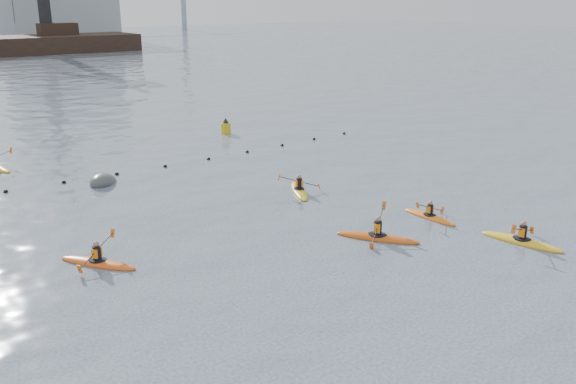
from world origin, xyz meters
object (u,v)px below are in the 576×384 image
(mooring_buoy, at_px, (103,183))
(kayaker_0, at_px, (377,236))
(kayaker_1, at_px, (522,241))
(kayaker_2, at_px, (98,262))
(nav_buoy, at_px, (226,128))
(kayaker_4, at_px, (430,216))
(kayaker_3, at_px, (299,190))

(mooring_buoy, bearing_deg, kayaker_0, -67.26)
(kayaker_1, relative_size, kayaker_2, 1.11)
(kayaker_2, relative_size, mooring_buoy, 1.44)
(kayaker_2, height_order, nav_buoy, nav_buoy)
(kayaker_1, relative_size, kayaker_4, 1.19)
(kayaker_1, xyz_separation_m, kayaker_3, (-3.13, 11.16, -0.00))
(kayaker_0, relative_size, kayaker_2, 1.07)
(kayaker_1, xyz_separation_m, mooring_buoy, (-10.82, 19.00, -0.11))
(kayaker_0, height_order, mooring_buoy, kayaker_0)
(kayaker_0, bearing_deg, mooring_buoy, 79.40)
(kayaker_4, bearing_deg, kayaker_3, -72.13)
(nav_buoy, bearing_deg, kayaker_3, -107.09)
(kayaker_1, height_order, mooring_buoy, kayaker_1)
(kayaker_0, xyz_separation_m, kayaker_3, (1.39, 7.21, -0.01))
(kayaker_4, xyz_separation_m, mooring_buoy, (-10.11, 14.64, -0.09))
(kayaker_3, xyz_separation_m, mooring_buoy, (-7.69, 7.83, -0.10))
(kayaker_1, height_order, kayaker_2, kayaker_1)
(kayaker_4, height_order, mooring_buoy, kayaker_4)
(kayaker_1, distance_m, kayaker_2, 17.27)
(kayaker_0, xyz_separation_m, kayaker_2, (-10.47, 4.61, -0.01))
(mooring_buoy, bearing_deg, nav_buoy, 30.03)
(kayaker_1, relative_size, kayaker_3, 1.08)
(kayaker_0, relative_size, kayaker_1, 0.97)
(kayaker_1, distance_m, kayaker_3, 11.60)
(kayaker_0, relative_size, mooring_buoy, 1.54)
(kayaker_0, xyz_separation_m, kayaker_1, (4.52, -3.96, -0.00))
(kayaker_1, bearing_deg, mooring_buoy, 107.61)
(kayaker_2, relative_size, kayaker_4, 1.07)
(kayaker_1, bearing_deg, kayaker_4, 87.26)
(kayaker_4, relative_size, mooring_buoy, 1.34)
(kayaker_0, bearing_deg, kayaker_2, 122.89)
(kayaker_0, xyz_separation_m, kayaker_4, (3.80, 0.40, -0.02))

